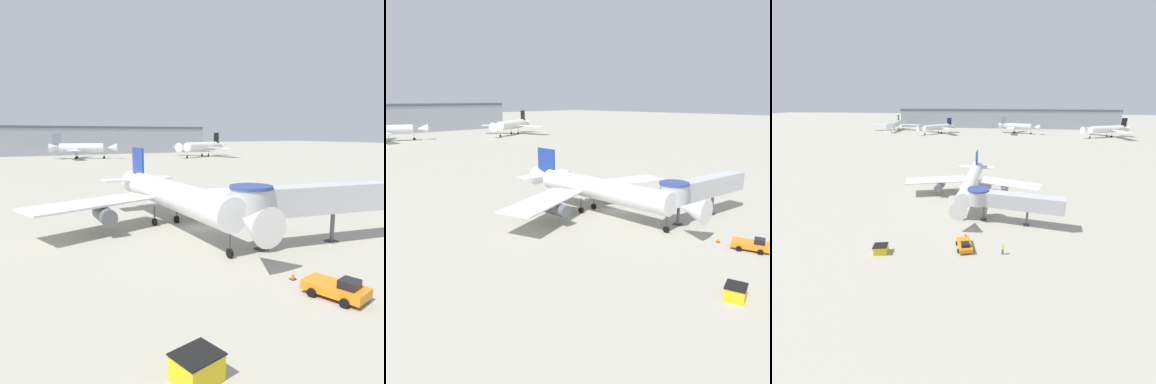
# 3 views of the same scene
# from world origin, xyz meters

# --- Properties ---
(ground_plane) EXTENTS (800.00, 800.00, 0.00)m
(ground_plane) POSITION_xyz_m (0.00, 0.00, 0.00)
(ground_plane) COLOR #A8A393
(main_airplane) EXTENTS (34.16, 32.45, 9.15)m
(main_airplane) POSITION_xyz_m (-2.99, 1.40, 3.88)
(main_airplane) COLOR white
(main_airplane) RESTS_ON ground_plane
(jet_bridge) EXTENTS (18.02, 5.75, 6.36)m
(jet_bridge) POSITION_xyz_m (5.35, -11.01, 4.68)
(jet_bridge) COLOR #B7B7BC
(jet_bridge) RESTS_ON ground_plane
(pushback_tug_orange) EXTENTS (3.26, 4.63, 1.52)m
(pushback_tug_orange) POSITION_xyz_m (-1.20, -21.34, 0.68)
(pushback_tug_orange) COLOR orange
(pushback_tug_orange) RESTS_ON ground_plane
(service_container_yellow) EXTENTS (2.49, 2.26, 1.33)m
(service_container_yellow) POSITION_xyz_m (-13.90, -24.48, 0.67)
(service_container_yellow) COLOR yellow
(service_container_yellow) RESTS_ON ground_plane
(traffic_cone_starboard_wing) EXTENTS (0.40, 0.40, 0.67)m
(traffic_cone_starboard_wing) POSITION_xyz_m (10.49, -2.02, 0.32)
(traffic_cone_starboard_wing) COLOR black
(traffic_cone_starboard_wing) RESTS_ON ground_plane
(traffic_cone_near_nose) EXTENTS (0.45, 0.45, 0.74)m
(traffic_cone_near_nose) POSITION_xyz_m (-1.57, -17.47, 0.35)
(traffic_cone_near_nose) COLOR black
(traffic_cone_near_nose) RESTS_ON ground_plane
(background_jet_gray_tail) EXTENTS (28.93, 27.85, 11.06)m
(background_jet_gray_tail) POSITION_xyz_m (13.24, 132.49, 4.85)
(background_jet_gray_tail) COLOR silver
(background_jet_gray_tail) RESTS_ON ground_plane
(background_jet_black_tail) EXTENTS (34.09, 33.15, 11.54)m
(background_jet_black_tail) POSITION_xyz_m (68.76, 120.43, 5.04)
(background_jet_black_tail) COLOR white
(background_jet_black_tail) RESTS_ON ground_plane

